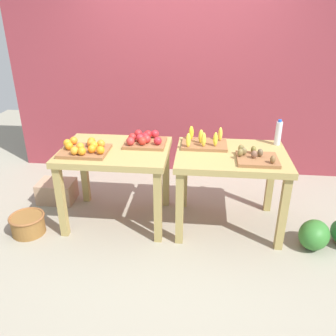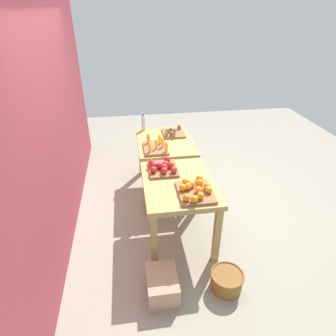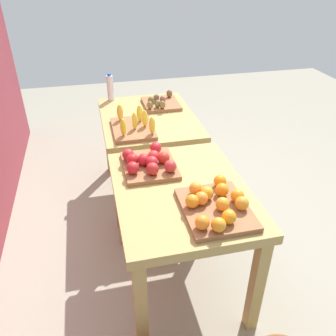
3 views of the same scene
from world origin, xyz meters
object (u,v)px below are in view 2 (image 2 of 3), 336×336
Objects in this scene: orange_bin at (195,190)px; banana_crate at (156,147)px; watermelon_pile at (172,152)px; water_bottle at (143,123)px; display_table_right at (165,148)px; apple_bin at (163,167)px; kiwi_bin at (173,133)px; display_table_left at (179,190)px; cardboard_produce_box at (162,285)px; wicker_basket at (227,280)px.

banana_crate reaches higher than orange_bin.
orange_bin reaches higher than watermelon_pile.
watermelon_pile is (0.46, -0.54, -0.78)m from water_bottle.
water_bottle is 0.37× the size of watermelon_pile.
watermelon_pile is at bearing -15.91° from display_table_right.
banana_crate reaches higher than display_table_right.
apple_bin is 1.09× the size of kiwi_bin.
display_table_left is at bearing -151.06° from apple_bin.
watermelon_pile is at bearing -11.22° from cardboard_produce_box.
water_bottle reaches higher than display_table_left.
orange_bin is 1.77× the size of water_bottle.
display_table_right is 0.59m from water_bottle.
display_table_left is at bearing 26.52° from orange_bin.
display_table_right is 2.28× the size of orange_bin.
banana_crate reaches higher than kiwi_bin.
display_table_left is 1.62m from water_bottle.
display_table_right is at bearing 0.00° from display_table_left.
apple_bin reaches higher than watermelon_pile.
display_table_right is 2.60× the size of apple_bin.
wicker_basket is at bearing -163.17° from banana_crate.
water_bottle is (1.58, 0.27, 0.24)m from display_table_left.
banana_crate is at bearing 148.56° from display_table_right.
watermelon_pile is 2.03× the size of wicker_basket.
display_table_left is 2.28× the size of orange_bin.
orange_bin reaches higher than kiwi_bin.
display_table_left and display_table_right have the same top height.
kiwi_bin reaches higher than watermelon_pile.
water_bottle is (1.31, 0.13, 0.08)m from apple_bin.
watermelon_pile is at bearing -3.39° from orange_bin.
display_table_left is 1.34m from kiwi_bin.
kiwi_bin is at bearing -121.19° from water_bottle.
banana_crate reaches higher than cardboard_produce_box.
wicker_basket is at bearing -174.79° from kiwi_bin.
wicker_basket is 0.65m from cardboard_produce_box.
display_table_left is 0.89m from banana_crate.
orange_bin is 0.59m from apple_bin.
cardboard_produce_box is at bearing 159.34° from display_table_left.
display_table_right reaches higher than cardboard_produce_box.
wicker_basket is (-0.58, -0.22, -0.73)m from orange_bin.
display_table_right is at bearing -31.44° from banana_crate.
kiwi_bin is at bearing 171.41° from watermelon_pile.
display_table_right reaches higher than wicker_basket.
banana_crate is at bearing -4.82° from cardboard_produce_box.
water_bottle is at bearing 30.85° from display_table_right.
cardboard_produce_box is at bearing 179.39° from water_bottle.
cardboard_produce_box is at bearing 86.87° from wicker_basket.
wicker_basket is at bearing -93.13° from cardboard_produce_box.
orange_bin is 1.57m from kiwi_bin.
watermelon_pile reaches higher than wicker_basket.
display_table_left is 2.60× the size of apple_bin.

